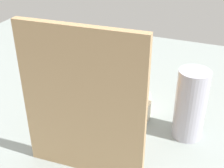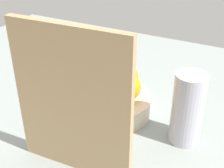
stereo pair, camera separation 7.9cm
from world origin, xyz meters
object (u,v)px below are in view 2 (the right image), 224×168
(orange_center, at_px, (125,76))
(orange_back_left, at_px, (106,77))
(fruit_bowl, at_px, (112,104))
(cutting_board, at_px, (72,104))
(orange_front_right, at_px, (128,87))
(banana_bunch, at_px, (106,79))
(orange_front_left, at_px, (108,94))
(jar_lid, at_px, (68,84))
(orange_back_right, at_px, (93,87))
(thermos_tumbler, at_px, (188,108))

(orange_center, xyz_separation_m, orange_back_left, (0.05, 0.03, 0.00))
(fruit_bowl, height_order, orange_center, orange_center)
(orange_back_left, xyz_separation_m, cutting_board, (-0.07, 0.27, 0.08))
(orange_front_right, distance_m, cutting_board, 0.27)
(orange_center, bearing_deg, fruit_bowl, 78.81)
(orange_front_right, relative_size, cutting_board, 0.22)
(banana_bunch, height_order, cutting_board, cutting_board)
(fruit_bowl, relative_size, orange_front_right, 3.07)
(orange_front_left, bearing_deg, orange_front_right, -118.10)
(orange_back_left, bearing_deg, orange_front_left, 123.18)
(orange_front_left, relative_size, orange_center, 1.00)
(orange_front_right, relative_size, jar_lid, 1.21)
(orange_center, bearing_deg, orange_front_left, 91.91)
(banana_bunch, relative_size, jar_lid, 2.81)
(orange_center, distance_m, banana_bunch, 0.06)
(banana_bunch, distance_m, jar_lid, 0.21)
(fruit_bowl, xyz_separation_m, banana_bunch, (0.03, -0.02, 0.07))
(fruit_bowl, relative_size, cutting_board, 0.66)
(orange_center, relative_size, cutting_board, 0.22)
(orange_back_right, xyz_separation_m, thermos_tumbler, (-0.28, -0.02, 0.00))
(fruit_bowl, bearing_deg, cutting_board, 96.89)
(orange_front_right, height_order, orange_center, same)
(orange_back_right, bearing_deg, cutting_board, 109.31)
(jar_lid, bearing_deg, orange_front_right, 166.86)
(orange_back_left, relative_size, banana_bunch, 0.43)
(orange_back_right, distance_m, banana_bunch, 0.06)
(orange_front_right, xyz_separation_m, cutting_board, (0.02, 0.25, 0.08))
(thermos_tumbler, bearing_deg, orange_back_left, -11.07)
(fruit_bowl, bearing_deg, jar_lid, -17.72)
(fruit_bowl, bearing_deg, orange_back_left, -38.02)
(thermos_tumbler, relative_size, jar_lid, 3.08)
(banana_bunch, bearing_deg, jar_lid, -15.57)
(orange_front_right, height_order, thermos_tumbler, thermos_tumbler)
(orange_center, bearing_deg, orange_back_right, 61.27)
(cutting_board, height_order, thermos_tumbler, cutting_board)
(orange_center, distance_m, jar_lid, 0.24)
(fruit_bowl, height_order, orange_back_left, orange_back_left)
(banana_bunch, bearing_deg, orange_front_left, 123.47)
(thermos_tumbler, bearing_deg, jar_lid, -11.55)
(orange_back_left, height_order, cutting_board, cutting_board)
(orange_front_right, bearing_deg, thermos_tumbler, 170.70)
(orange_front_left, distance_m, orange_back_left, 0.10)
(fruit_bowl, distance_m, jar_lid, 0.22)
(orange_back_left, relative_size, cutting_board, 0.22)
(orange_back_left, xyz_separation_m, jar_lid, (0.17, -0.04, -0.09))
(jar_lid, bearing_deg, orange_front_left, 152.07)
(thermos_tumbler, distance_m, jar_lid, 0.46)
(thermos_tumbler, bearing_deg, orange_back_right, 3.13)
(cutting_board, relative_size, jar_lid, 5.60)
(thermos_tumbler, bearing_deg, orange_front_right, -9.30)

